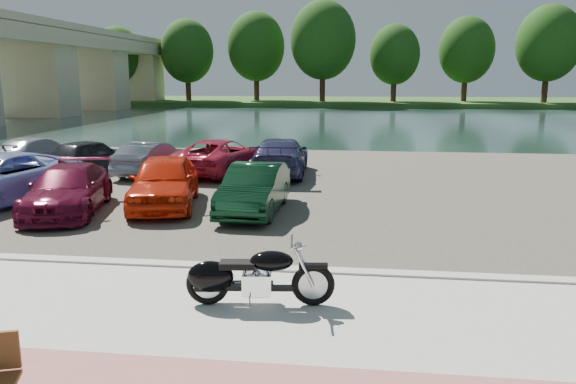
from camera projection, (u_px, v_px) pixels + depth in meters
name	position (u px, v px, depth m)	size (l,w,h in m)	color
ground	(241.00, 318.00, 8.56)	(200.00, 200.00, 0.00)	#595447
promenade	(225.00, 346.00, 7.58)	(60.00, 6.00, 0.10)	beige
kerb	(263.00, 270.00, 10.49)	(60.00, 0.30, 0.14)	beige
parking_lot	(307.00, 184.00, 19.25)	(60.00, 18.00, 0.04)	#433D36
river	(338.00, 121.00, 47.44)	(120.00, 40.00, 0.00)	#192E29
far_bank	(347.00, 102.00, 78.49)	(120.00, 24.00, 0.60)	#23491A
bridge	(30.00, 56.00, 50.76)	(7.00, 56.00, 8.55)	tan
far_trees	(382.00, 46.00, 70.48)	(70.25, 10.68, 12.52)	#382214
motorcycle	(246.00, 277.00, 8.73)	(2.33, 0.75, 1.05)	black
car_3	(68.00, 190.00, 15.00)	(1.75, 4.30, 1.25)	#5C0D27
car_4	(164.00, 181.00, 15.65)	(1.71, 4.24, 1.45)	red
car_5	(255.00, 189.00, 15.01)	(1.36, 3.90, 1.29)	black
car_7	(38.00, 153.00, 22.11)	(1.79, 4.40, 1.28)	#94969C
car_8	(89.00, 156.00, 21.16)	(1.56, 3.88, 1.32)	black
car_9	(151.00, 158.00, 20.92)	(1.31, 3.75, 1.24)	slate
car_10	(219.00, 156.00, 21.06)	(2.18, 4.74, 1.32)	#A81C36
car_11	(280.00, 157.00, 20.79)	(1.93, 4.75, 1.38)	navy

